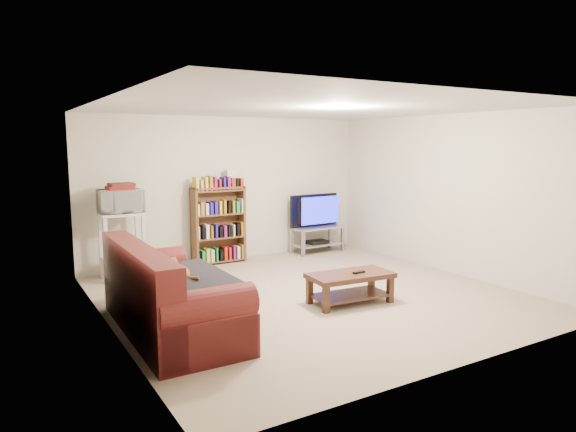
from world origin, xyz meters
TOP-DOWN VIEW (x-y plane):
  - floor at (0.00, 0.00)m, footprint 5.00×5.00m
  - ceiling at (0.00, 0.00)m, footprint 5.00×5.00m
  - wall_back at (0.00, 2.50)m, footprint 5.00×0.00m
  - wall_front at (0.00, -2.50)m, footprint 5.00×0.00m
  - wall_left at (-2.50, 0.00)m, footprint 0.00×5.00m
  - wall_right at (2.50, 0.00)m, footprint 0.00×5.00m
  - sofa at (-2.03, -0.33)m, footprint 0.97×2.20m
  - blanket at (-1.85, -0.48)m, footprint 0.93×1.16m
  - cat at (-1.85, -0.28)m, footprint 0.24×0.60m
  - coffee_table at (0.24, -0.53)m, footprint 1.08×0.60m
  - remote at (0.33, -0.59)m, footprint 0.17×0.06m
  - tv_stand at (1.57, 2.17)m, footprint 0.96×0.47m
  - television at (1.57, 2.17)m, footprint 1.02×0.19m
  - dvd_player at (1.57, 2.17)m, footprint 0.39×0.28m
  - bookshelf at (-0.29, 2.30)m, footprint 0.87×0.27m
  - shelf_clutter at (-0.19, 2.31)m, footprint 0.64×0.19m
  - microwave_stand at (-1.89, 2.10)m, footprint 0.61×0.45m
  - microwave at (-1.89, 2.10)m, footprint 0.60×0.41m
  - game_boxes at (-1.89, 2.10)m, footprint 0.36×0.31m

SIDE VIEW (x-z plane):
  - floor at x=0.00m, z-range 0.00..0.00m
  - dvd_player at x=1.57m, z-range 0.16..0.22m
  - coffee_table at x=0.24m, z-range 0.07..0.45m
  - tv_stand at x=1.57m, z-range 0.08..0.55m
  - sofa at x=-2.03m, z-range -0.14..0.80m
  - remote at x=0.33m, z-range 0.38..0.40m
  - blanket at x=-1.85m, z-range 0.45..0.64m
  - cat at x=-1.85m, z-range 0.52..0.70m
  - microwave_stand at x=-1.89m, z-range 0.14..1.11m
  - bookshelf at x=-0.29m, z-range 0.02..1.28m
  - television at x=1.57m, z-range 0.47..1.05m
  - microwave at x=-1.89m, z-range 0.97..1.31m
  - wall_back at x=0.00m, z-range -1.30..3.70m
  - wall_front at x=0.00m, z-range -1.30..3.70m
  - wall_left at x=-2.50m, z-range -1.30..3.70m
  - wall_right at x=2.50m, z-range -1.30..3.70m
  - game_boxes at x=-1.89m, z-range 1.31..1.36m
  - shelf_clutter at x=-0.19m, z-range 1.23..1.51m
  - ceiling at x=0.00m, z-range 2.40..2.40m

